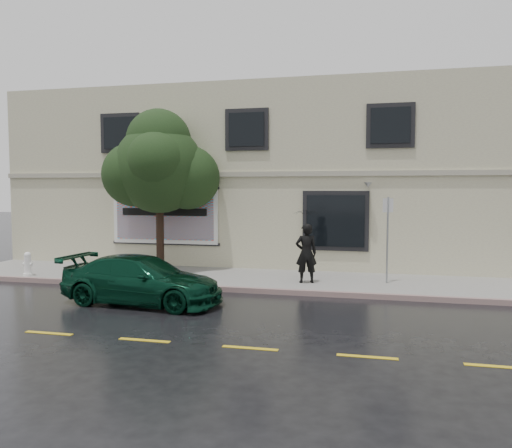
% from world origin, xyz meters
% --- Properties ---
extents(ground, '(90.00, 90.00, 0.00)m').
position_xyz_m(ground, '(0.00, 0.00, 0.00)').
color(ground, black).
rests_on(ground, ground).
extents(sidewalk, '(20.00, 3.50, 0.15)m').
position_xyz_m(sidewalk, '(0.00, 3.25, 0.07)').
color(sidewalk, gray).
rests_on(sidewalk, ground).
extents(curb, '(20.00, 0.18, 0.16)m').
position_xyz_m(curb, '(0.00, 1.50, 0.07)').
color(curb, slate).
rests_on(curb, ground).
extents(road_marking, '(19.00, 0.12, 0.01)m').
position_xyz_m(road_marking, '(0.00, -3.50, 0.01)').
color(road_marking, gold).
rests_on(road_marking, ground).
extents(building, '(20.00, 8.12, 7.00)m').
position_xyz_m(building, '(0.00, 9.00, 3.50)').
color(building, beige).
rests_on(building, ground).
extents(billboard, '(4.30, 0.16, 2.20)m').
position_xyz_m(billboard, '(-3.20, 4.92, 2.05)').
color(billboard, white).
rests_on(billboard, ground).
extents(car, '(4.55, 2.32, 1.28)m').
position_xyz_m(car, '(-1.51, -0.50, 0.64)').
color(car, '#08301F').
rests_on(car, ground).
extents(pedestrian, '(0.78, 0.63, 1.85)m').
position_xyz_m(pedestrian, '(2.47, 2.69, 1.07)').
color(pedestrian, black).
rests_on(pedestrian, sidewalk).
extents(umbrella, '(0.87, 0.87, 0.63)m').
position_xyz_m(umbrella, '(2.47, 2.69, 2.31)').
color(umbrella, black).
rests_on(umbrella, pedestrian).
extents(street_tree, '(3.21, 3.21, 5.26)m').
position_xyz_m(street_tree, '(-3.03, 4.11, 3.79)').
color(street_tree, black).
rests_on(street_tree, sidewalk).
extents(fire_hydrant, '(0.33, 0.31, 0.80)m').
position_xyz_m(fire_hydrant, '(-6.83, 1.84, 0.54)').
color(fire_hydrant, white).
rests_on(fire_hydrant, sidewalk).
extents(sign_pole, '(0.32, 0.13, 2.67)m').
position_xyz_m(sign_pole, '(4.92, 3.20, 1.75)').
color(sign_pole, gray).
rests_on(sign_pole, sidewalk).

